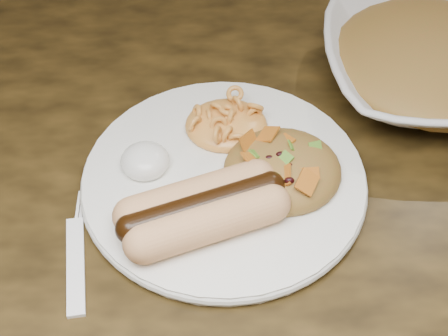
{
  "coord_description": "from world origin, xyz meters",
  "views": [
    {
      "loc": [
        0.04,
        -0.49,
        1.24
      ],
      "look_at": [
        0.06,
        -0.07,
        0.77
      ],
      "focal_mm": 55.0,
      "sensor_mm": 36.0,
      "label": 1
    }
  ],
  "objects_px": {
    "plate": "(224,180)",
    "fork": "(76,265)",
    "table": "(171,191)",
    "serving_bowl": "(432,67)"
  },
  "relations": [
    {
      "from": "plate",
      "to": "fork",
      "type": "relative_size",
      "value": 2.19
    },
    {
      "from": "serving_bowl",
      "to": "fork",
      "type": "bearing_deg",
      "value": -148.07
    },
    {
      "from": "table",
      "to": "fork",
      "type": "distance_m",
      "value": 0.2
    },
    {
      "from": "fork",
      "to": "serving_bowl",
      "type": "relative_size",
      "value": 0.52
    },
    {
      "from": "table",
      "to": "plate",
      "type": "bearing_deg",
      "value": -51.59
    },
    {
      "from": "plate",
      "to": "serving_bowl",
      "type": "xyz_separation_m",
      "value": [
        0.22,
        0.13,
        0.02
      ]
    },
    {
      "from": "fork",
      "to": "plate",
      "type": "bearing_deg",
      "value": 27.1
    },
    {
      "from": "plate",
      "to": "serving_bowl",
      "type": "height_order",
      "value": "serving_bowl"
    },
    {
      "from": "fork",
      "to": "serving_bowl",
      "type": "bearing_deg",
      "value": 24.9
    },
    {
      "from": "fork",
      "to": "serving_bowl",
      "type": "distance_m",
      "value": 0.42
    }
  ]
}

